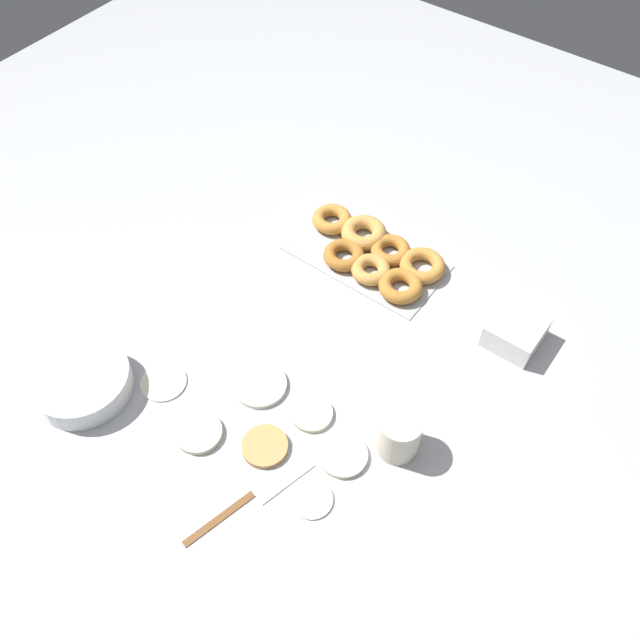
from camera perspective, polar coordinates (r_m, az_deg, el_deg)
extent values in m
plane|color=#B2B5BA|center=(1.45, -1.49, -4.79)|extent=(3.00, 3.00, 0.00)
cylinder|color=silver|center=(1.43, -5.08, -5.43)|extent=(0.11, 0.11, 0.01)
cylinder|color=silver|center=(1.31, -0.68, -14.82)|extent=(0.08, 0.08, 0.01)
cylinder|color=beige|center=(1.35, 1.96, -11.31)|extent=(0.10, 0.10, 0.01)
cylinder|color=tan|center=(1.36, -4.66, -10.58)|extent=(0.09, 0.09, 0.01)
cylinder|color=beige|center=(1.39, -10.17, -9.31)|extent=(0.09, 0.09, 0.01)
cylinder|color=silver|center=(1.47, -13.05, -5.06)|extent=(0.10, 0.10, 0.01)
cylinder|color=beige|center=(1.39, -0.69, -7.88)|extent=(0.09, 0.09, 0.01)
cube|color=#ADAFB5|center=(1.66, 3.89, 5.34)|extent=(0.38, 0.20, 0.01)
torus|color=#C68438|center=(1.63, 8.60, 4.55)|extent=(0.11, 0.11, 0.03)
torus|color=#B7752D|center=(1.65, 5.96, 5.86)|extent=(0.10, 0.10, 0.03)
torus|color=#D19347|center=(1.68, 3.70, 7.34)|extent=(0.11, 0.11, 0.04)
torus|color=#C68438|center=(1.72, 1.01, 8.49)|extent=(0.10, 0.10, 0.03)
torus|color=#B7752D|center=(1.58, 6.80, 2.86)|extent=(0.10, 0.10, 0.03)
torus|color=#D19347|center=(1.60, 4.30, 4.25)|extent=(0.09, 0.09, 0.03)
torus|color=#AD6B28|center=(1.63, 2.03, 5.49)|extent=(0.10, 0.10, 0.03)
cylinder|color=white|center=(1.49, -19.42, -4.90)|extent=(0.20, 0.20, 0.06)
cube|color=white|center=(1.55, 15.95, -1.42)|extent=(0.11, 0.11, 0.02)
cube|color=white|center=(1.53, 16.12, -0.96)|extent=(0.11, 0.11, 0.02)
cube|color=white|center=(1.52, 16.29, -0.49)|extent=(0.11, 0.11, 0.02)
cylinder|color=beige|center=(1.33, 6.66, -9.53)|extent=(0.09, 0.09, 0.10)
cube|color=brown|center=(1.32, -8.49, -16.19)|extent=(0.05, 0.15, 0.01)
cube|color=#BCBCC1|center=(1.34, -3.41, -12.77)|extent=(0.09, 0.14, 0.01)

